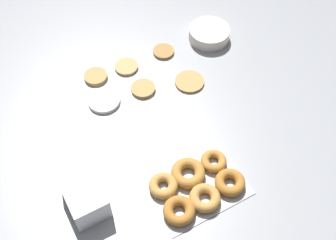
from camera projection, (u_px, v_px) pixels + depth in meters
ground_plane at (159, 98)px, 1.57m from camera, size 3.00×3.00×0.00m
pancake_0 at (126, 67)px, 1.65m from camera, size 0.09×0.09×0.01m
pancake_1 at (163, 51)px, 1.71m from camera, size 0.09×0.09×0.01m
pancake_2 at (104, 101)px, 1.55m from camera, size 0.12×0.12×0.01m
pancake_3 at (96, 77)px, 1.62m from camera, size 0.09×0.09×0.02m
pancake_4 at (189, 82)px, 1.61m from camera, size 0.11×0.11×0.01m
pancake_5 at (143, 89)px, 1.59m from camera, size 0.09×0.09×0.01m
donut_tray at (196, 186)px, 1.33m from camera, size 0.30×0.21×0.04m
batter_bowl at (209, 34)px, 1.74m from camera, size 0.17×0.17×0.05m
container_stack at (85, 198)px, 1.27m from camera, size 0.11×0.15×0.10m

